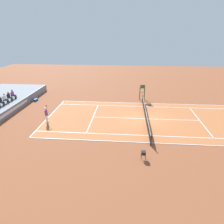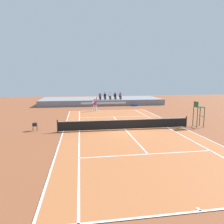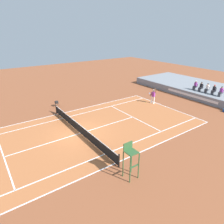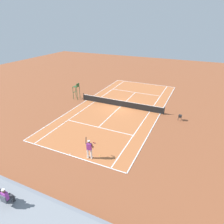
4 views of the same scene
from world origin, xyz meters
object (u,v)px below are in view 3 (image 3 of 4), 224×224
(tennis_ball, at_px, (146,103))
(umpire_chair, at_px, (130,157))
(spectator_seated_2, at_px, (207,88))
(spectator_seated_0, at_px, (195,86))
(spectator_seated_4, at_px, (221,92))
(spectator_seated_3, at_px, (214,90))
(spectator_seated_1, at_px, (201,87))
(ball_hopper, at_px, (56,102))
(tennis_player, at_px, (153,96))

(tennis_ball, xyz_separation_m, umpire_chair, (9.61, -10.80, 1.52))
(spectator_seated_2, bearing_deg, spectator_seated_0, 180.00)
(spectator_seated_4, relative_size, tennis_ball, 18.60)
(spectator_seated_0, height_order, spectator_seated_3, same)
(spectator_seated_0, xyz_separation_m, umpire_chair, (7.57, -18.27, -0.08))
(spectator_seated_1, relative_size, spectator_seated_4, 1.00)
(spectator_seated_2, distance_m, spectator_seated_3, 0.92)
(spectator_seated_1, xyz_separation_m, spectator_seated_2, (0.91, 0.00, 0.00))
(umpire_chair, xyz_separation_m, ball_hopper, (-15.08, 0.81, -0.98))
(spectator_seated_1, height_order, umpire_chair, umpire_chair)
(spectator_seated_4, bearing_deg, ball_hopper, -122.56)
(spectator_seated_0, height_order, umpire_chair, umpire_chair)
(spectator_seated_0, relative_size, ball_hopper, 1.81)
(spectator_seated_0, distance_m, ball_hopper, 19.03)
(spectator_seated_4, relative_size, ball_hopper, 1.81)
(spectator_seated_4, bearing_deg, umpire_chair, -77.85)
(spectator_seated_0, relative_size, spectator_seated_2, 1.00)
(spectator_seated_4, bearing_deg, tennis_ball, -127.23)
(umpire_chair, height_order, ball_hopper, umpire_chair)
(spectator_seated_1, relative_size, spectator_seated_3, 1.00)
(spectator_seated_2, bearing_deg, umpire_chair, -72.40)
(spectator_seated_3, relative_size, spectator_seated_4, 1.00)
(tennis_ball, bearing_deg, spectator_seated_2, 62.94)
(umpire_chair, relative_size, ball_hopper, 3.49)
(tennis_ball, distance_m, ball_hopper, 11.40)
(spectator_seated_3, distance_m, umpire_chair, 18.91)
(spectator_seated_3, height_order, ball_hopper, spectator_seated_3)
(tennis_player, height_order, ball_hopper, tennis_player)
(spectator_seated_2, height_order, tennis_player, spectator_seated_2)
(spectator_seated_2, relative_size, ball_hopper, 1.81)
(tennis_player, height_order, umpire_chair, umpire_chair)
(umpire_chair, bearing_deg, tennis_ball, 131.66)
(spectator_seated_4, bearing_deg, tennis_player, -126.68)
(spectator_seated_4, distance_m, tennis_ball, 9.51)
(tennis_ball, relative_size, umpire_chair, 0.03)
(umpire_chair, bearing_deg, spectator_seated_1, 110.16)
(spectator_seated_3, height_order, spectator_seated_4, same)
(spectator_seated_3, height_order, tennis_player, spectator_seated_3)
(spectator_seated_4, distance_m, ball_hopper, 20.74)
(spectator_seated_3, distance_m, spectator_seated_4, 0.94)
(spectator_seated_3, bearing_deg, spectator_seated_2, 180.00)
(spectator_seated_0, xyz_separation_m, ball_hopper, (-7.51, -17.46, -1.06))
(spectator_seated_3, bearing_deg, tennis_ball, -122.37)
(tennis_player, bearing_deg, ball_hopper, -119.71)
(tennis_ball, bearing_deg, ball_hopper, -118.72)
(tennis_player, bearing_deg, spectator_seated_3, 58.76)
(tennis_player, distance_m, ball_hopper, 12.26)
(spectator_seated_4, height_order, tennis_ball, spectator_seated_4)
(spectator_seated_0, relative_size, spectator_seated_4, 1.00)
(spectator_seated_4, relative_size, umpire_chair, 0.52)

